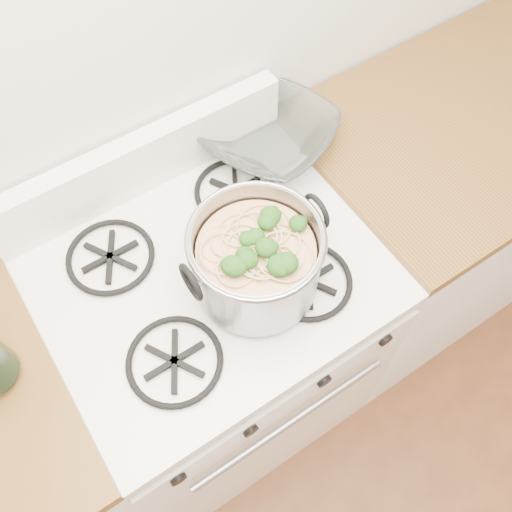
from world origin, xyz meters
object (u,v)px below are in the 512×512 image
object	(u,v)px
spatula	(260,215)
glass_bowl	(268,140)
stock_pot	(256,261)
gas_range	(220,347)

from	to	relation	value
spatula	glass_bowl	size ratio (longest dim) A/B	2.43
stock_pot	spatula	size ratio (longest dim) A/B	1.00
stock_pot	gas_range	bearing A→B (deg)	129.28
gas_range	spatula	distance (m)	0.53
gas_range	glass_bowl	world-z (taller)	glass_bowl
spatula	glass_bowl	world-z (taller)	glass_bowl
spatula	glass_bowl	distance (m)	0.23
gas_range	glass_bowl	xyz separation A→B (m)	(0.32, 0.23, 0.50)
gas_range	spatula	xyz separation A→B (m)	(0.17, 0.05, 0.50)
stock_pot	glass_bowl	world-z (taller)	stock_pot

